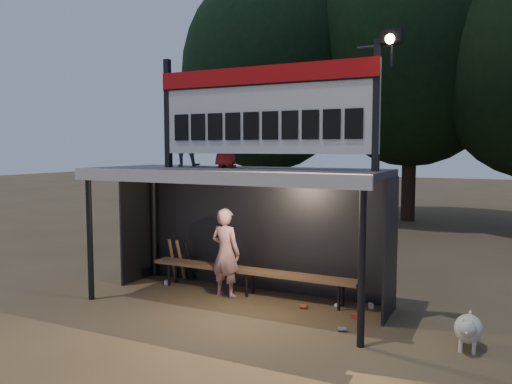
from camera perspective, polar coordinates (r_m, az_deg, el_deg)
ground at (r=8.78m, az=-2.38°, el=-12.61°), size 80.00×80.00×0.00m
player at (r=8.98m, az=-3.50°, el=-6.93°), size 0.63×0.46×1.60m
child_a at (r=9.35m, az=-8.09°, el=6.48°), size 0.67×0.58×1.17m
child_b at (r=8.66m, az=-3.43°, el=6.16°), size 0.52×0.36×1.02m
dugout_shelter at (r=8.62m, az=-1.65°, el=-0.39°), size 5.10×2.08×2.32m
scoreboard_assembly at (r=8.13m, az=1.01°, el=9.72°), size 4.10×0.27×1.99m
bench at (r=9.13m, az=-0.72°, el=-9.09°), size 4.00×0.35×0.48m
tree_left at (r=19.31m, az=1.38°, el=13.53°), size 6.46×6.46×9.27m
tree_mid at (r=19.40m, az=17.41°, el=15.21°), size 7.22×7.22×10.36m
dog at (r=7.38m, az=23.10°, el=-14.20°), size 0.36×0.81×0.49m
bats at (r=10.20m, az=-8.61°, el=-7.65°), size 0.48×0.33×0.84m
litter at (r=8.56m, az=5.82°, el=-12.82°), size 4.04×1.36×0.08m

